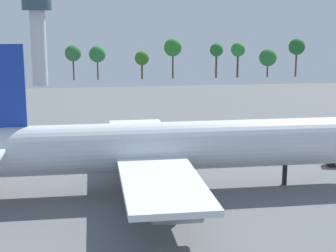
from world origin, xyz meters
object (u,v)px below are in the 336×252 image
(control_tower, at_px, (38,35))
(catering_truck, at_px, (148,142))
(cargo_airplane, at_px, (168,147))
(maintenance_van, at_px, (230,148))

(control_tower, bearing_deg, catering_truck, -74.24)
(cargo_airplane, height_order, maintenance_van, cargo_airplane)
(cargo_airplane, xyz_separation_m, maintenance_van, (14.02, 18.41, -5.21))
(cargo_airplane, relative_size, maintenance_van, 12.00)
(cargo_airplane, distance_m, control_tower, 132.52)
(maintenance_van, bearing_deg, cargo_airplane, -127.28)
(cargo_airplane, bearing_deg, control_tower, 102.78)
(maintenance_van, xyz_separation_m, control_tower, (-43.21, 110.24, 17.75))
(cargo_airplane, distance_m, maintenance_van, 23.72)
(catering_truck, xyz_separation_m, control_tower, (-29.23, 103.60, 17.77))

